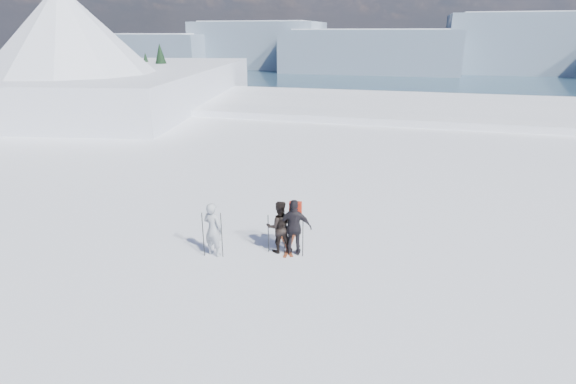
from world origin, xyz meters
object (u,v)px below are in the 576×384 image
Objects in this scene: skier_grey at (213,229)px; skis_loose at (288,244)px; skier_dark at (279,227)px; skier_pack at (295,228)px.

skier_grey reaches higher than skis_loose.
skier_dark is 0.92m from skis_loose.
skis_loose is at bearing -133.43° from skier_grey.
skier_dark is at bearing -143.91° from skier_grey.
skier_grey is at bearing 7.53° from skier_pack.
skier_pack is (0.47, -0.05, 0.05)m from skier_dark.
skier_grey is 0.94× the size of skis_loose.
skier_grey is at bearing -147.73° from skis_loose.
skier_grey is 0.96× the size of skier_pack.
skier_pack is 1.04m from skis_loose.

